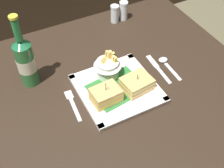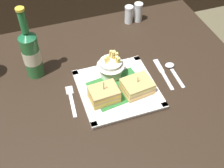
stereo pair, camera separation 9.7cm
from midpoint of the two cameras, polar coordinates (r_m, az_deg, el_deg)
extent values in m
cube|color=black|center=(1.01, 1.64, -2.65)|extent=(1.06, 0.90, 0.04)
cylinder|color=#31171C|center=(1.65, 11.73, 2.18)|extent=(0.07, 0.07, 0.70)
cube|color=white|center=(1.00, 3.89, -1.30)|extent=(0.26, 0.26, 0.01)
cube|color=#286C2E|center=(1.00, 3.91, -1.08)|extent=(0.20, 0.16, 0.00)
cube|color=white|center=(0.93, 6.61, -6.07)|extent=(0.26, 0.02, 0.01)
cube|color=white|center=(1.07, 1.59, 3.40)|extent=(0.26, 0.02, 0.01)
cube|color=white|center=(0.97, -2.58, -2.66)|extent=(0.02, 0.26, 0.01)
cube|color=white|center=(1.03, 9.98, 0.58)|extent=(0.02, 0.26, 0.01)
cube|color=tan|center=(0.96, 1.34, -2.94)|extent=(0.09, 0.07, 0.01)
cube|color=gold|center=(0.95, 1.35, -2.55)|extent=(0.09, 0.07, 0.01)
cube|color=tan|center=(0.95, 1.36, -2.16)|extent=(0.09, 0.07, 0.01)
cube|color=gold|center=(0.94, 1.37, -1.75)|extent=(0.09, 0.07, 0.01)
cube|color=tan|center=(0.93, 1.38, -1.34)|extent=(0.09, 0.07, 0.01)
cylinder|color=tan|center=(0.93, 1.38, -1.50)|extent=(0.00, 0.00, 0.08)
cube|color=tan|center=(1.00, 7.60, -1.31)|extent=(0.10, 0.09, 0.01)
cube|color=#F4D074|center=(0.99, 7.65, -0.96)|extent=(0.10, 0.09, 0.01)
cube|color=tan|center=(0.98, 7.70, -0.61)|extent=(0.10, 0.09, 0.01)
cube|color=#E3D773|center=(0.98, 7.75, -0.25)|extent=(0.10, 0.09, 0.01)
cube|color=tan|center=(0.97, 7.80, 0.11)|extent=(0.10, 0.09, 0.01)
cylinder|color=tan|center=(0.97, 7.77, -0.13)|extent=(0.00, 0.00, 0.07)
cylinder|color=silver|center=(1.02, 2.46, 2.95)|extent=(0.08, 0.08, 0.06)
cone|color=white|center=(1.00, 2.51, 4.09)|extent=(0.10, 0.10, 0.03)
cube|color=#DDB861|center=(1.01, 2.36, 5.01)|extent=(0.02, 0.01, 0.06)
cube|color=#E6B85A|center=(1.00, 1.71, 3.70)|extent=(0.01, 0.02, 0.05)
cube|color=#EECD62|center=(1.01, 3.03, 4.96)|extent=(0.01, 0.01, 0.06)
cube|color=#DFBB58|center=(1.02, 3.07, 4.73)|extent=(0.01, 0.01, 0.05)
cube|color=#F5D479|center=(1.01, 2.75, 4.85)|extent=(0.02, 0.02, 0.06)
cube|color=#F1CE66|center=(1.00, 2.12, 3.92)|extent=(0.01, 0.02, 0.05)
cube|color=#DEC259|center=(1.00, 4.06, 3.92)|extent=(0.01, 0.01, 0.05)
cube|color=#F6E083|center=(1.00, 3.71, 4.06)|extent=(0.01, 0.01, 0.05)
cube|color=#E9C35F|center=(1.01, 3.56, 4.69)|extent=(0.01, 0.02, 0.06)
cylinder|color=#2C6A34|center=(1.03, -12.62, 5.08)|extent=(0.06, 0.06, 0.16)
cone|color=#1B6039|center=(0.97, -13.48, 9.10)|extent=(0.06, 0.06, 0.02)
cylinder|color=#206D34|center=(0.95, -14.00, 11.49)|extent=(0.02, 0.02, 0.08)
cylinder|color=gold|center=(0.92, -14.49, 13.69)|extent=(0.03, 0.03, 0.01)
cylinder|color=beige|center=(1.03, -12.65, 5.22)|extent=(0.06, 0.06, 0.05)
cube|color=silver|center=(0.96, -4.76, -4.26)|extent=(0.02, 0.10, 0.00)
cube|color=silver|center=(1.01, -5.51, -1.34)|extent=(0.03, 0.04, 0.00)
cube|color=silver|center=(1.06, 13.23, 0.47)|extent=(0.02, 0.09, 0.00)
cube|color=silver|center=(1.11, 11.49, 3.34)|extent=(0.02, 0.07, 0.00)
cube|color=silver|center=(1.08, 15.06, 0.96)|extent=(0.01, 0.10, 0.00)
ellipsoid|color=silver|center=(1.11, 13.54, 3.45)|extent=(0.04, 0.03, 0.01)
cylinder|color=silver|center=(1.29, 5.46, 12.92)|extent=(0.03, 0.03, 0.07)
cylinder|color=white|center=(1.30, 5.42, 12.42)|extent=(0.03, 0.03, 0.04)
cylinder|color=silver|center=(1.27, 5.58, 14.36)|extent=(0.04, 0.04, 0.01)
cylinder|color=silver|center=(1.31, 7.24, 13.32)|extent=(0.04, 0.04, 0.07)
cylinder|color=#382C28|center=(1.31, 7.18, 12.78)|extent=(0.03, 0.03, 0.04)
cylinder|color=silver|center=(1.28, 7.42, 14.87)|extent=(0.04, 0.04, 0.01)
camera|label=1|loc=(0.05, -87.13, 3.02)|focal=47.37mm
camera|label=2|loc=(0.05, 92.87, -3.02)|focal=47.37mm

